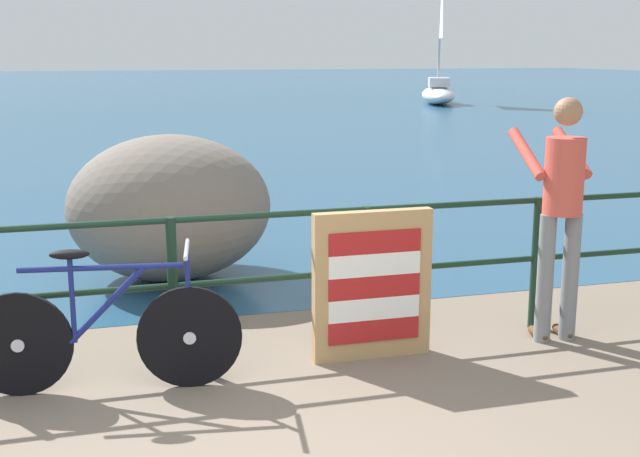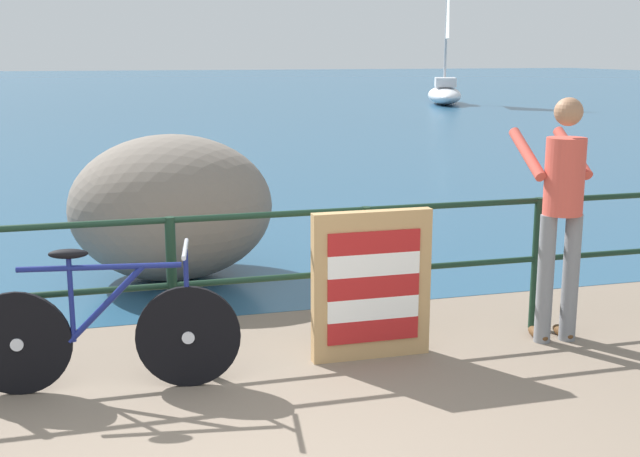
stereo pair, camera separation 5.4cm
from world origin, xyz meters
The scene contains 8 objects.
ground_plane centered at (0.00, 20.00, -0.05)m, with size 120.00×120.00×0.10m, color #756656.
sea_surface centered at (0.00, 47.98, 0.00)m, with size 120.00×90.00×0.01m, color navy.
promenade_railing centered at (0.00, 2.09, 0.64)m, with size 8.29×0.07×1.02m.
bicycle centered at (-0.46, 1.74, 0.39)m, with size 1.69×0.48×0.92m.
person_at_railing centered at (2.75, 1.81, 0.99)m, with size 0.47×0.65×1.78m.
folded_deckchair_stack centered at (1.33, 1.84, 0.52)m, with size 0.84×0.10×1.04m.
breakwater_boulder_main centered at (0.20, 4.29, 0.68)m, with size 1.88×1.70×1.35m.
sailboat centered at (13.32, 27.70, 0.71)m, with size 2.74×4.58×6.16m.
Camera 1 is at (-0.50, -3.26, 2.09)m, focal length 45.92 mm.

